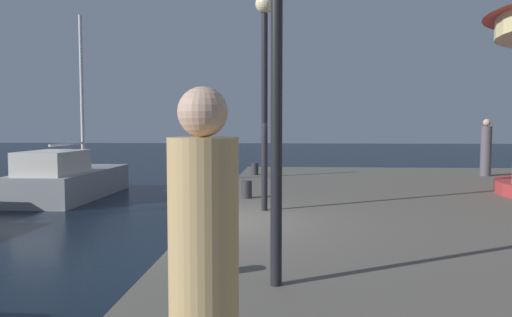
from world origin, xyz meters
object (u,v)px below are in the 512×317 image
bollard_north (247,189)px  person_mid_promenade (486,149)px  sailboat_grey (68,179)px  lamp_post_mid_promenade (265,63)px  lamp_post_near_edge (277,2)px  person_far_corner (204,290)px  bollard_center (255,169)px  bollard_south (191,259)px

bollard_north → person_mid_promenade: bearing=36.6°
sailboat_grey → lamp_post_mid_promenade: sailboat_grey is taller
lamp_post_mid_promenade → person_mid_promenade: (6.96, 7.15, -1.97)m
person_mid_promenade → lamp_post_near_edge: bearing=-119.5°
bollard_north → person_far_corner: bearing=-86.6°
bollard_center → person_mid_promenade: size_ratio=0.21×
sailboat_grey → bollard_center: 6.31m
person_far_corner → sailboat_grey: bearing=116.7°
sailboat_grey → lamp_post_mid_promenade: (6.93, -6.61, 3.00)m
bollard_south → person_far_corner: person_far_corner is taller
lamp_post_mid_promenade → bollard_south: (-0.60, -4.33, -2.65)m
bollard_center → person_mid_promenade: bearing=1.0°
lamp_post_near_edge → lamp_post_mid_promenade: (-0.33, 4.54, -0.05)m
lamp_post_near_edge → person_mid_promenade: size_ratio=2.26×
sailboat_grey → person_mid_promenade: sailboat_grey is taller
lamp_post_near_edge → bollard_south: size_ratio=10.57×
bollard_center → person_far_corner: size_ratio=0.22×
lamp_post_near_edge → person_mid_promenade: bearing=60.5°
bollard_north → bollard_south: (-0.12, -5.95, 0.00)m
lamp_post_near_edge → lamp_post_mid_promenade: lamp_post_near_edge is taller
bollard_south → person_mid_promenade: bearing=56.6°
bollard_south → person_far_corner: 3.10m
sailboat_grey → person_far_corner: bearing=-63.3°
lamp_post_near_edge → lamp_post_mid_promenade: size_ratio=1.02×
lamp_post_near_edge → bollard_center: 11.90m
bollard_south → bollard_north: bearing=88.9°
sailboat_grey → bollard_north: 8.16m
sailboat_grey → lamp_post_mid_promenade: 10.04m
bollard_north → person_far_corner: (0.53, -8.91, 0.66)m
lamp_post_near_edge → bollard_south: 2.86m
bollard_north → person_far_corner: size_ratio=0.22×
bollard_south → bollard_center: same height
bollard_center → bollard_north: bearing=-88.2°
lamp_post_near_edge → bollard_south: lamp_post_near_edge is taller
sailboat_grey → bollard_center: bearing=3.7°
person_far_corner → person_mid_promenade: bearing=64.4°
lamp_post_near_edge → bollard_center: (-0.98, 11.55, -2.70)m
lamp_post_mid_promenade → person_mid_promenade: 10.17m
sailboat_grey → bollard_center: size_ratio=15.90×
bollard_north → bollard_center: (-0.17, 5.39, 0.00)m
sailboat_grey → lamp_post_mid_promenade: bearing=-43.6°
bollard_center → person_far_corner: 14.33m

